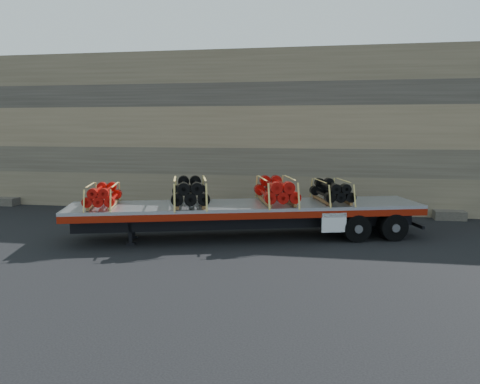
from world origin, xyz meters
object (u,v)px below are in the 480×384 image
at_px(trailer, 246,221).
at_px(bundle_midfront, 190,192).
at_px(bundle_front, 103,196).
at_px(bundle_midrear, 276,191).
at_px(bundle_rear, 332,192).

height_order(trailer, bundle_midfront, bundle_midfront).
xyz_separation_m(trailer, bundle_midfront, (-1.78, -0.54, 1.00)).
height_order(bundle_front, bundle_midrear, bundle_midrear).
distance_m(trailer, bundle_midrear, 1.42).
relative_size(bundle_midfront, bundle_rear, 1.18).
relative_size(bundle_front, bundle_midrear, 0.83).
xyz_separation_m(bundle_midrear, bundle_rear, (1.84, 0.56, -0.05)).
height_order(bundle_front, bundle_midfront, bundle_midfront).
bearing_deg(bundle_midrear, trailer, -180.00).
distance_m(bundle_front, bundle_midrear, 5.65).
distance_m(bundle_front, bundle_rear, 7.58).
relative_size(trailer, bundle_front, 6.14).
distance_m(trailer, bundle_midfront, 2.11).
height_order(bundle_midrear, bundle_rear, bundle_midrear).
distance_m(bundle_midfront, bundle_midrear, 2.87).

